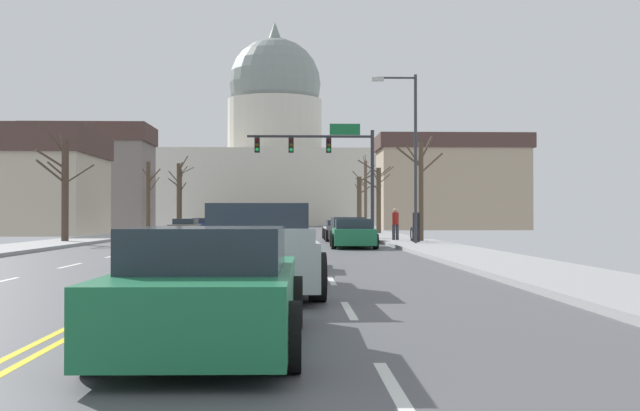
% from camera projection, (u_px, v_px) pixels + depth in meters
% --- Properties ---
extents(ground, '(20.00, 180.00, 0.20)m').
position_uv_depth(ground, '(234.00, 246.00, 35.46)').
color(ground, '#505055').
extents(signal_gantry, '(7.91, 0.41, 6.97)m').
position_uv_depth(signal_gantry, '(328.00, 155.00, 48.66)').
color(signal_gantry, '#28282D').
rests_on(signal_gantry, ground).
extents(street_lamp_right, '(2.07, 0.24, 7.62)m').
position_uv_depth(street_lamp_right, '(410.00, 143.00, 35.34)').
color(street_lamp_right, '#333338').
rests_on(street_lamp_right, ground).
extents(capitol_building, '(33.04, 19.47, 28.96)m').
position_uv_depth(capitol_building, '(275.00, 158.00, 111.14)').
color(capitol_building, beige).
rests_on(capitol_building, ground).
extents(sedan_near_00, '(1.96, 4.47, 1.12)m').
position_uv_depth(sedan_near_00, '(340.00, 230.00, 45.39)').
color(sedan_near_00, silver).
rests_on(sedan_near_00, ground).
extents(sedan_near_01, '(2.10, 4.61, 1.30)m').
position_uv_depth(sedan_near_01, '(347.00, 231.00, 39.82)').
color(sedan_near_01, black).
rests_on(sedan_near_01, ground).
extents(sedan_near_02, '(2.04, 4.48, 1.24)m').
position_uv_depth(sedan_near_02, '(353.00, 234.00, 33.57)').
color(sedan_near_02, '#1E7247').
rests_on(sedan_near_02, ground).
extents(sedan_near_03, '(1.94, 4.43, 1.29)m').
position_uv_depth(sedan_near_03, '(266.00, 239.00, 26.33)').
color(sedan_near_03, '#6B6056').
rests_on(sedan_near_03, ground).
extents(sedan_near_04, '(2.18, 4.49, 1.20)m').
position_uv_depth(sedan_near_04, '(269.00, 247.00, 20.55)').
color(sedan_near_04, black).
rests_on(sedan_near_04, ground).
extents(pickup_truck_near_05, '(2.40, 5.65, 1.62)m').
position_uv_depth(pickup_truck_near_05, '(257.00, 252.00, 14.44)').
color(pickup_truck_near_05, '#ADB2B7').
rests_on(pickup_truck_near_05, ground).
extents(sedan_near_06, '(1.99, 4.58, 1.27)m').
position_uv_depth(sedan_near_06, '(211.00, 290.00, 8.30)').
color(sedan_near_06, '#1E7247').
rests_on(sedan_near_06, ground).
extents(sedan_oncoming_00, '(2.10, 4.66, 1.14)m').
position_uv_depth(sedan_oncoming_00, '(185.00, 227.00, 57.82)').
color(sedan_oncoming_00, '#6B6056').
rests_on(sedan_oncoming_00, ground).
extents(sedan_oncoming_01, '(2.05, 4.57, 1.15)m').
position_uv_depth(sedan_oncoming_01, '(202.00, 225.00, 67.37)').
color(sedan_oncoming_01, navy).
rests_on(sedan_oncoming_01, ground).
extents(sedan_oncoming_02, '(2.07, 4.44, 1.24)m').
position_uv_depth(sedan_oncoming_02, '(217.00, 223.00, 79.87)').
color(sedan_oncoming_02, '#9EA3A8').
rests_on(sedan_oncoming_02, ground).
extents(sedan_oncoming_03, '(2.08, 4.66, 1.32)m').
position_uv_depth(sedan_oncoming_03, '(227.00, 222.00, 92.50)').
color(sedan_oncoming_03, '#B71414').
rests_on(sedan_oncoming_03, ground).
extents(flank_building_00, '(9.23, 10.11, 7.52)m').
position_uv_depth(flank_building_00, '(32.00, 181.00, 55.71)').
color(flank_building_00, '#B2A38E').
rests_on(flank_building_00, ground).
extents(flank_building_01, '(11.95, 7.55, 10.24)m').
position_uv_depth(flank_building_01, '(90.00, 177.00, 76.95)').
color(flank_building_01, slate).
rests_on(flank_building_01, ground).
extents(flank_building_02, '(14.54, 6.85, 9.12)m').
position_uv_depth(flank_building_02, '(452.00, 182.00, 75.74)').
color(flank_building_02, tan).
rests_on(flank_building_02, ground).
extents(bare_tree_00, '(2.65, 1.60, 5.13)m').
position_uv_depth(bare_tree_00, '(378.00, 198.00, 55.16)').
color(bare_tree_00, '#4C3D2D').
rests_on(bare_tree_00, ground).
extents(bare_tree_01, '(1.64, 1.71, 5.53)m').
position_uv_depth(bare_tree_01, '(148.00, 195.00, 62.53)').
color(bare_tree_01, '#4C3D2D').
rests_on(bare_tree_01, ground).
extents(bare_tree_02, '(2.51, 1.19, 5.28)m').
position_uv_depth(bare_tree_02, '(421.00, 185.00, 38.62)').
color(bare_tree_02, '#4C3D2D').
rests_on(bare_tree_02, ground).
extents(bare_tree_03, '(2.59, 2.56, 5.69)m').
position_uv_depth(bare_tree_03, '(64.00, 186.00, 38.18)').
color(bare_tree_03, '#423328').
rests_on(bare_tree_03, ground).
extents(bare_tree_04, '(1.52, 1.60, 4.64)m').
position_uv_depth(bare_tree_04, '(359.00, 203.00, 63.28)').
color(bare_tree_04, '#4C3D2D').
rests_on(bare_tree_04, ground).
extents(bare_tree_05, '(2.12, 1.76, 5.94)m').
position_uv_depth(bare_tree_05, '(180.00, 198.00, 79.58)').
color(bare_tree_05, '#423328').
rests_on(bare_tree_05, ground).
extents(bare_tree_06, '(2.05, 1.84, 6.59)m').
position_uv_depth(bare_tree_06, '(365.00, 193.00, 67.49)').
color(bare_tree_06, brown).
rests_on(bare_tree_06, ground).
extents(bare_tree_07, '(1.64, 2.10, 6.71)m').
position_uv_depth(bare_tree_07, '(179.00, 194.00, 72.56)').
color(bare_tree_07, '#4C3D2D').
rests_on(bare_tree_07, ground).
extents(pedestrian_00, '(0.35, 0.34, 1.62)m').
position_uv_depth(pedestrian_00, '(395.00, 222.00, 39.90)').
color(pedestrian_00, '#33333D').
rests_on(pedestrian_00, ground).
extents(pedestrian_01, '(0.35, 0.34, 1.60)m').
position_uv_depth(pedestrian_01, '(416.00, 223.00, 36.81)').
color(pedestrian_01, black).
rests_on(pedestrian_01, ground).
extents(bicycle_parked, '(0.12, 1.77, 0.85)m').
position_uv_depth(bicycle_parked, '(413.00, 234.00, 37.66)').
color(bicycle_parked, black).
rests_on(bicycle_parked, ground).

